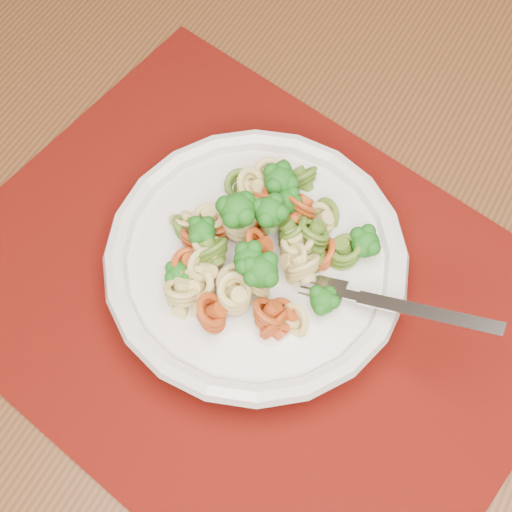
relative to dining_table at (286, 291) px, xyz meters
The scene contains 5 objects.
dining_table is the anchor object (origin of this frame).
placemat 0.12m from the dining_table, 90.14° to the right, with size 0.49×0.38×0.00m, color #560F03.
pasta_bowl 0.14m from the dining_table, 98.02° to the right, with size 0.25×0.25×0.05m.
pasta_broccoli_heap 0.16m from the dining_table, 98.02° to the right, with size 0.21×0.21×0.06m, color tan, non-canonical shape.
fork 0.16m from the dining_table, 31.78° to the right, with size 0.19×0.02×0.01m, color silver, non-canonical shape.
Camera 1 is at (-0.22, 0.25, 1.25)m, focal length 50.00 mm.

